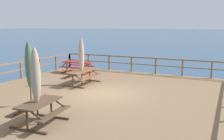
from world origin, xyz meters
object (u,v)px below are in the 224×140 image
Objects in this scene: picnic_table_front_left at (40,108)px; patio_umbrella_tall_back_left at (81,55)px; picnic_table_mid_right at (77,65)px; picnic_table_front_right at (82,74)px; patio_umbrella_short_back at (36,76)px; patio_umbrella_short_front at (29,65)px.

patio_umbrella_tall_back_left reaches higher than picnic_table_front_left.
picnic_table_front_right is at bearing -52.47° from picnic_table_mid_right.
picnic_table_front_left is 1.07m from patio_umbrella_short_back.
patio_umbrella_tall_back_left is (0.03, -0.05, 1.05)m from picnic_table_front_right.
picnic_table_front_left is at bearing -71.25° from patio_umbrella_tall_back_left.
patio_umbrella_short_back is at bearing -41.06° from patio_umbrella_short_front.
picnic_table_front_right is (2.11, -2.75, 0.00)m from picnic_table_mid_right.
picnic_table_front_right is at bearing 122.75° from patio_umbrella_tall_back_left.
patio_umbrella_short_back is (3.96, -8.36, 1.06)m from picnic_table_mid_right.
picnic_table_front_left is at bearing -64.20° from picnic_table_mid_right.
patio_umbrella_tall_back_left is 1.00× the size of patio_umbrella_short_back.
patio_umbrella_short_front is at bearing 138.94° from patio_umbrella_short_back.
patio_umbrella_tall_back_left is at bearing 108.75° from picnic_table_front_left.
patio_umbrella_tall_back_left is at bearing -57.25° from picnic_table_front_right.
picnic_table_front_left is 5.90m from patio_umbrella_tall_back_left.
patio_umbrella_short_front reaches higher than picnic_table_front_right.
patio_umbrella_tall_back_left is at bearing -52.56° from picnic_table_mid_right.
picnic_table_front_left is 0.67× the size of patio_umbrella_short_front.
patio_umbrella_short_back reaches higher than picnic_table_front_left.
patio_umbrella_short_back is at bearing -64.63° from picnic_table_mid_right.
patio_umbrella_tall_back_left is at bearing 108.11° from patio_umbrella_short_back.
patio_umbrella_short_back is (1.62, -1.41, -0.05)m from patio_umbrella_short_front.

